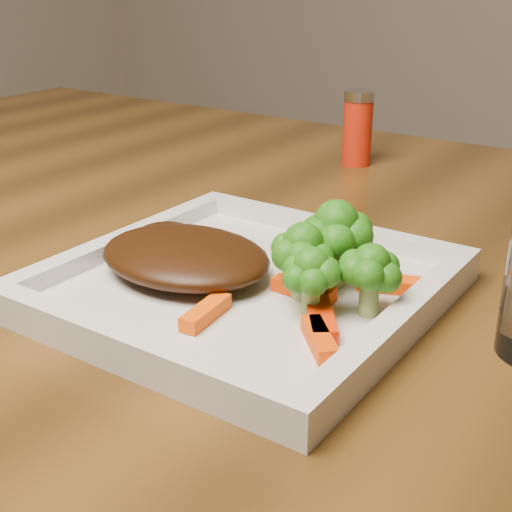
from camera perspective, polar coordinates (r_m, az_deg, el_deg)
The scene contains 12 objects.
plate at distance 0.54m, azimuth -0.87°, elevation -2.79°, with size 0.27×0.27×0.01m, color silver.
steak at distance 0.55m, azimuth -5.68°, elevation 0.00°, with size 0.14×0.11×0.03m, color #381B08.
broccoli_0 at distance 0.53m, azimuth 6.38°, elevation 1.22°, with size 0.06×0.06×0.07m, color #127115, non-canonical shape.
broccoli_1 at distance 0.49m, azimuth 9.16°, elevation -1.22°, with size 0.05×0.05×0.06m, color #1C6110, non-canonical shape.
broccoli_2 at distance 0.48m, azimuth 4.45°, elevation -1.55°, with size 0.05×0.05×0.06m, color #1D7012, non-canonical shape.
broccoli_3 at distance 0.51m, azimuth 3.77°, elevation -0.16°, with size 0.05×0.05×0.06m, color #157814, non-canonical shape.
carrot_1 at distance 0.45m, azimuth 5.07°, elevation -6.63°, with size 0.05×0.01×0.01m, color #F04003.
carrot_2 at distance 0.49m, azimuth -4.05°, elevation -4.53°, with size 0.05×0.01×0.01m, color #FF4F04.
carrot_3 at distance 0.54m, azimuth 11.33°, elevation -2.25°, with size 0.06×0.02×0.01m, color #FE4704.
carrot_5 at distance 0.48m, azimuth 5.15°, elevation -4.84°, with size 0.06×0.02×0.01m, color red.
carrot_6 at distance 0.52m, azimuth 3.83°, elevation -2.66°, with size 0.05×0.01×0.01m, color #FF3C04.
spice_shaker at distance 0.90m, azimuth 8.13°, elevation 10.08°, with size 0.04×0.04×0.09m, color red.
Camera 1 is at (0.44, -0.49, 0.99)m, focal length 50.00 mm.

